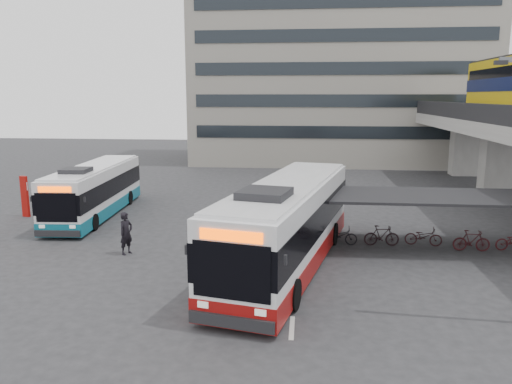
# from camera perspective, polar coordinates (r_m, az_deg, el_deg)

# --- Properties ---
(ground) EXTENTS (120.00, 120.00, 0.00)m
(ground) POSITION_cam_1_polar(r_m,az_deg,el_deg) (21.75, -2.06, -8.01)
(ground) COLOR #28282B
(ground) RESTS_ON ground
(bike_shelter) EXTENTS (10.00, 4.00, 2.54)m
(bike_shelter) POSITION_cam_1_polar(r_m,az_deg,el_deg) (24.68, 18.89, -2.63)
(bike_shelter) COLOR #595B60
(bike_shelter) RESTS_ON ground
(office_block) EXTENTS (30.00, 15.00, 25.00)m
(office_block) POSITION_cam_1_polar(r_m,az_deg,el_deg) (56.73, 9.31, 16.30)
(office_block) COLOR gray
(office_block) RESTS_ON ground
(road_markings) EXTENTS (0.15, 7.60, 0.01)m
(road_markings) POSITION_cam_1_polar(r_m,az_deg,el_deg) (18.76, 4.40, -11.18)
(road_markings) COLOR beige
(road_markings) RESTS_ON ground
(bus_main) EXTENTS (5.59, 13.36, 3.86)m
(bus_main) POSITION_cam_1_polar(r_m,az_deg,el_deg) (20.75, 3.63, -3.78)
(bus_main) COLOR white
(bus_main) RESTS_ON ground
(bus_teal) EXTENTS (3.06, 11.07, 3.23)m
(bus_teal) POSITION_cam_1_polar(r_m,az_deg,el_deg) (31.27, -17.87, 0.17)
(bus_teal) COLOR white
(bus_teal) RESTS_ON ground
(pedestrian) EXTENTS (0.73, 0.84, 1.94)m
(pedestrian) POSITION_cam_1_polar(r_m,az_deg,el_deg) (23.28, -14.63, -4.58)
(pedestrian) COLOR black
(pedestrian) RESTS_ON ground
(sign_totem_north) EXTENTS (0.52, 0.30, 2.44)m
(sign_totem_north) POSITION_cam_1_polar(r_m,az_deg,el_deg) (32.42, -24.91, -0.40)
(sign_totem_north) COLOR #A00E09
(sign_totem_north) RESTS_ON ground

